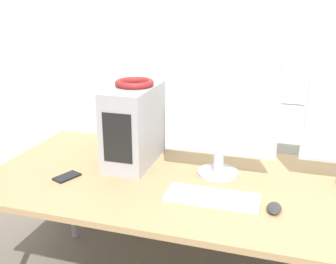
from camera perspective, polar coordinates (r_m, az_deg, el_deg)
The scene contains 8 objects.
wall_back at distance 2.28m, azimuth 9.89°, elevation 13.50°, with size 8.00×0.07×2.70m.
desk at distance 1.88m, azimuth 6.30°, elevation -8.44°, with size 2.17×0.95×0.73m.
pc_tower at distance 2.04m, azimuth -4.74°, elevation 1.14°, with size 0.21×0.46×0.40m.
headphones at distance 1.99m, azimuth -4.89°, elevation 7.11°, with size 0.20×0.20×0.03m.
monitor_main at distance 1.86m, azimuth 7.56°, elevation 1.46°, with size 0.53×0.20×0.50m.
keyboard at distance 1.71m, azimuth 6.44°, elevation -9.39°, with size 0.40×0.15×0.02m.
mouse at distance 1.67m, azimuth 15.17°, elevation -10.61°, with size 0.06×0.10×0.03m.
cell_phone at distance 1.96m, azimuth -14.46°, elevation -6.31°, with size 0.11×0.14×0.01m.
Camera 1 is at (0.29, -1.18, 1.54)m, focal length 42.00 mm.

